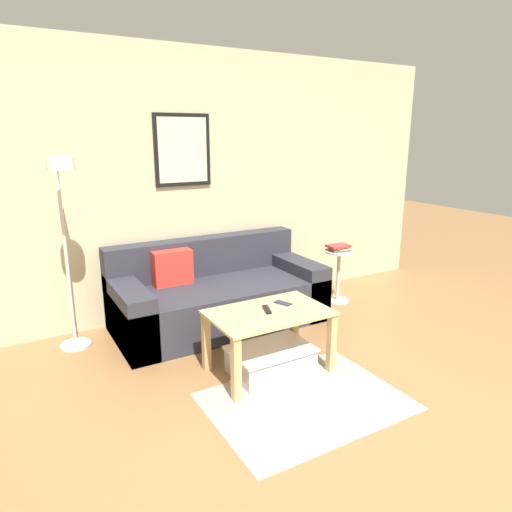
% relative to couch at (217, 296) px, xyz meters
% --- Properties ---
extents(ground_plane, '(16.00, 16.00, 0.00)m').
position_rel_couch_xyz_m(ground_plane, '(0.10, -2.46, -0.28)').
color(ground_plane, olive).
extents(wall_back, '(5.60, 0.09, 2.55)m').
position_rel_couch_xyz_m(wall_back, '(0.10, 0.47, 1.00)').
color(wall_back, '#C6BC93').
rests_on(wall_back, ground_plane).
extents(area_rug, '(1.30, 0.96, 0.01)m').
position_rel_couch_xyz_m(area_rug, '(-0.05, -1.51, -0.27)').
color(area_rug, '#A39989').
rests_on(area_rug, ground_plane).
extents(couch, '(1.94, 0.90, 0.78)m').
position_rel_couch_xyz_m(couch, '(0.00, 0.00, 0.00)').
color(couch, '#2D2D38').
rests_on(couch, ground_plane).
extents(coffee_table, '(0.89, 0.57, 0.48)m').
position_rel_couch_xyz_m(coffee_table, '(-0.05, -1.02, 0.11)').
color(coffee_table, tan).
rests_on(coffee_table, ground_plane).
extents(storage_bin, '(0.61, 0.42, 0.20)m').
position_rel_couch_xyz_m(storage_bin, '(-0.05, -1.05, -0.17)').
color(storage_bin, '#B2B2B7').
rests_on(storage_bin, ground_plane).
extents(floor_lamp, '(0.25, 0.49, 1.60)m').
position_rel_couch_xyz_m(floor_lamp, '(-1.27, 0.01, 0.80)').
color(floor_lamp, silver).
rests_on(floor_lamp, ground_plane).
extents(side_table, '(0.30, 0.30, 0.56)m').
position_rel_couch_xyz_m(side_table, '(1.38, -0.11, 0.06)').
color(side_table, silver).
rests_on(side_table, ground_plane).
extents(book_stack, '(0.24, 0.20, 0.06)m').
position_rel_couch_xyz_m(book_stack, '(1.38, -0.09, 0.32)').
color(book_stack, '#4C4C51').
rests_on(book_stack, side_table).
extents(remote_control, '(0.09, 0.15, 0.02)m').
position_rel_couch_xyz_m(remote_control, '(-0.05, -1.00, 0.22)').
color(remote_control, black).
rests_on(remote_control, coffee_table).
extents(cell_phone, '(0.11, 0.15, 0.01)m').
position_rel_couch_xyz_m(cell_phone, '(0.13, -0.93, 0.21)').
color(cell_phone, '#1E2338').
rests_on(cell_phone, coffee_table).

